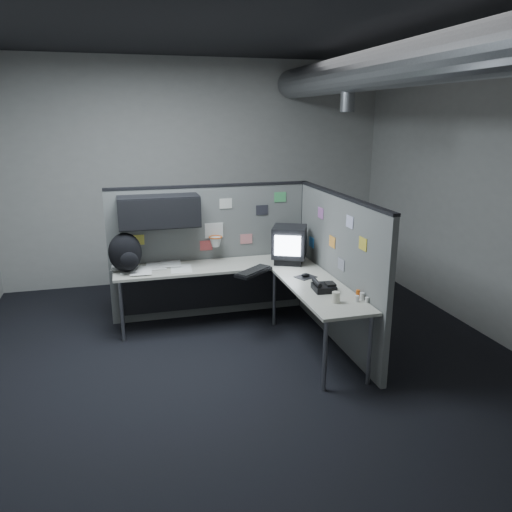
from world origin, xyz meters
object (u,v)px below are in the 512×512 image
object	(u,v)px
phone	(323,287)
backpack	(126,253)
desk	(241,280)
keyboard	(254,271)
monitor	(289,244)

from	to	relation	value
phone	backpack	world-z (taller)	backpack
desk	keyboard	size ratio (longest dim) A/B	4.72
desk	phone	xyz separation A→B (m)	(0.64, -0.87, 0.16)
desk	phone	distance (m)	1.09
keyboard	monitor	bearing A→B (deg)	36.26
keyboard	phone	world-z (taller)	phone
monitor	keyboard	distance (m)	0.64
keyboard	backpack	distance (m)	1.43
desk	backpack	bearing A→B (deg)	167.38
desk	monitor	world-z (taller)	monitor
keyboard	backpack	world-z (taller)	backpack
monitor	backpack	bearing A→B (deg)	156.72
desk	phone	world-z (taller)	phone
backpack	keyboard	bearing A→B (deg)	-11.16
desk	backpack	world-z (taller)	backpack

